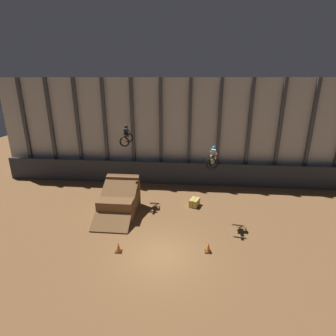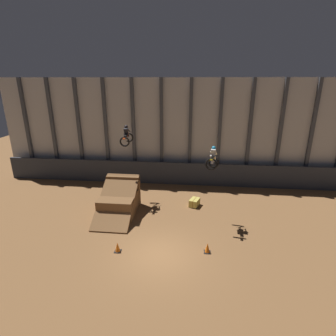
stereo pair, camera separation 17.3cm
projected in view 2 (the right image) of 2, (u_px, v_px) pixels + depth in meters
The scene contains 9 objects.
ground_plane at pixel (159, 255), 14.29m from camera, with size 60.00×60.00×0.00m, color brown.
arena_back_wall at pixel (176, 132), 23.24m from camera, with size 32.00×0.40×9.24m.
lower_barrier at pixel (175, 173), 23.60m from camera, with size 31.36×0.20×2.05m.
dirt_ramp at pixel (120, 200), 18.77m from camera, with size 2.45×4.32×2.48m.
rider_bike_left_air at pixel (127, 137), 19.28m from camera, with size 0.79×1.75×1.44m.
rider_bike_right_air at pixel (213, 160), 16.26m from camera, with size 1.01×1.77×1.59m.
traffic_cone_near_ramp at pixel (118, 247), 14.46m from camera, with size 0.36×0.36×0.58m.
traffic_cone_arena_edge at pixel (207, 248), 14.39m from camera, with size 0.36×0.36×0.58m.
hay_bale_trackside at pixel (194, 202), 19.70m from camera, with size 0.86×1.05×0.57m.
Camera 2 is at (1.73, -11.89, 9.07)m, focal length 28.00 mm.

